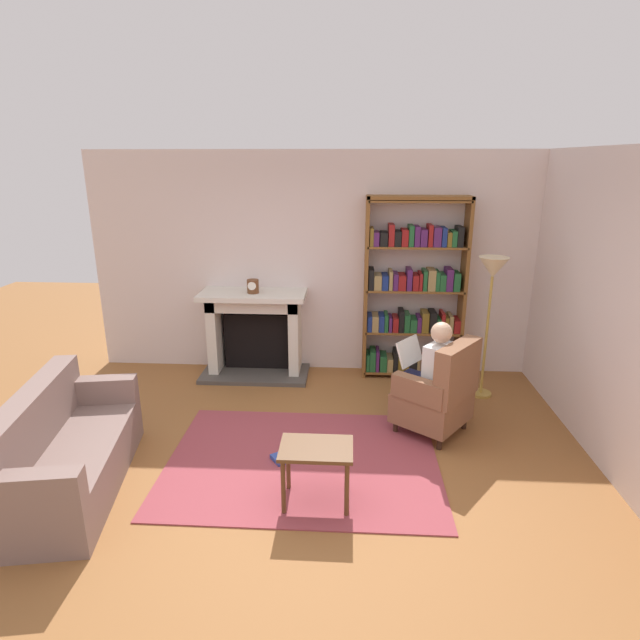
{
  "coord_description": "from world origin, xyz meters",
  "views": [
    {
      "loc": [
        0.39,
        -3.7,
        2.58
      ],
      "look_at": [
        0.1,
        1.2,
        1.05
      ],
      "focal_mm": 28.91,
      "sensor_mm": 36.0,
      "label": 1
    }
  ],
  "objects_px": {
    "bookshelf": "(414,293)",
    "armchair_reading": "(439,393)",
    "floor_lamp": "(492,280)",
    "side_table": "(316,456)",
    "sofa_floral": "(65,453)",
    "fireplace": "(255,330)",
    "seated_reader": "(429,371)",
    "mantel_clock": "(253,286)"
  },
  "relations": [
    {
      "from": "seated_reader",
      "to": "bookshelf",
      "type": "bearing_deg",
      "value": -141.88
    },
    {
      "from": "bookshelf",
      "to": "seated_reader",
      "type": "height_order",
      "value": "bookshelf"
    },
    {
      "from": "side_table",
      "to": "floor_lamp",
      "type": "height_order",
      "value": "floor_lamp"
    },
    {
      "from": "seated_reader",
      "to": "mantel_clock",
      "type": "bearing_deg",
      "value": -85.12
    },
    {
      "from": "fireplace",
      "to": "floor_lamp",
      "type": "bearing_deg",
      "value": -10.59
    },
    {
      "from": "seated_reader",
      "to": "sofa_floral",
      "type": "height_order",
      "value": "seated_reader"
    },
    {
      "from": "bookshelf",
      "to": "side_table",
      "type": "bearing_deg",
      "value": -111.05
    },
    {
      "from": "sofa_floral",
      "to": "side_table",
      "type": "xyz_separation_m",
      "value": [
        2.04,
        -0.06,
        0.09
      ]
    },
    {
      "from": "mantel_clock",
      "to": "bookshelf",
      "type": "bearing_deg",
      "value": 4.04
    },
    {
      "from": "mantel_clock",
      "to": "sofa_floral",
      "type": "relative_size",
      "value": 0.09
    },
    {
      "from": "sofa_floral",
      "to": "side_table",
      "type": "bearing_deg",
      "value": -101.63
    },
    {
      "from": "armchair_reading",
      "to": "floor_lamp",
      "type": "height_order",
      "value": "floor_lamp"
    },
    {
      "from": "armchair_reading",
      "to": "seated_reader",
      "type": "height_order",
      "value": "seated_reader"
    },
    {
      "from": "bookshelf",
      "to": "sofa_floral",
      "type": "height_order",
      "value": "bookshelf"
    },
    {
      "from": "side_table",
      "to": "armchair_reading",
      "type": "bearing_deg",
      "value": 46.13
    },
    {
      "from": "fireplace",
      "to": "sofa_floral",
      "type": "bearing_deg",
      "value": -113.95
    },
    {
      "from": "seated_reader",
      "to": "fireplace",
      "type": "bearing_deg",
      "value": -87.02
    },
    {
      "from": "fireplace",
      "to": "sofa_floral",
      "type": "height_order",
      "value": "fireplace"
    },
    {
      "from": "mantel_clock",
      "to": "sofa_floral",
      "type": "height_order",
      "value": "mantel_clock"
    },
    {
      "from": "armchair_reading",
      "to": "seated_reader",
      "type": "bearing_deg",
      "value": -90.0
    },
    {
      "from": "fireplace",
      "to": "side_table",
      "type": "xyz_separation_m",
      "value": [
        0.93,
        -2.56,
        -0.15
      ]
    },
    {
      "from": "floor_lamp",
      "to": "sofa_floral",
      "type": "bearing_deg",
      "value": -152.3
    },
    {
      "from": "floor_lamp",
      "to": "mantel_clock",
      "type": "bearing_deg",
      "value": 171.43
    },
    {
      "from": "seated_reader",
      "to": "side_table",
      "type": "distance_m",
      "value": 1.61
    },
    {
      "from": "sofa_floral",
      "to": "seated_reader",
      "type": "bearing_deg",
      "value": -79.01
    },
    {
      "from": "armchair_reading",
      "to": "side_table",
      "type": "relative_size",
      "value": 1.73
    },
    {
      "from": "bookshelf",
      "to": "sofa_floral",
      "type": "distance_m",
      "value": 4.02
    },
    {
      "from": "sofa_floral",
      "to": "floor_lamp",
      "type": "bearing_deg",
      "value": -72.17
    },
    {
      "from": "side_table",
      "to": "sofa_floral",
      "type": "bearing_deg",
      "value": 178.24
    },
    {
      "from": "bookshelf",
      "to": "armchair_reading",
      "type": "xyz_separation_m",
      "value": [
        0.11,
        -1.44,
        -0.63
      ]
    },
    {
      "from": "fireplace",
      "to": "bookshelf",
      "type": "xyz_separation_m",
      "value": [
        1.93,
        0.04,
        0.49
      ]
    },
    {
      "from": "mantel_clock",
      "to": "seated_reader",
      "type": "bearing_deg",
      "value": -32.46
    },
    {
      "from": "armchair_reading",
      "to": "side_table",
      "type": "height_order",
      "value": "armchair_reading"
    },
    {
      "from": "bookshelf",
      "to": "seated_reader",
      "type": "distance_m",
      "value": 1.43
    },
    {
      "from": "fireplace",
      "to": "armchair_reading",
      "type": "height_order",
      "value": "fireplace"
    },
    {
      "from": "mantel_clock",
      "to": "bookshelf",
      "type": "xyz_separation_m",
      "value": [
        1.92,
        0.14,
        -0.09
      ]
    },
    {
      "from": "armchair_reading",
      "to": "floor_lamp",
      "type": "xyz_separation_m",
      "value": [
        0.65,
        0.9,
        0.93
      ]
    },
    {
      "from": "armchair_reading",
      "to": "fireplace",
      "type": "bearing_deg",
      "value": -87.16
    },
    {
      "from": "mantel_clock",
      "to": "armchair_reading",
      "type": "height_order",
      "value": "mantel_clock"
    },
    {
      "from": "sofa_floral",
      "to": "floor_lamp",
      "type": "relative_size",
      "value": 1.13
    },
    {
      "from": "bookshelf",
      "to": "seated_reader",
      "type": "relative_size",
      "value": 1.92
    },
    {
      "from": "floor_lamp",
      "to": "fireplace",
      "type": "bearing_deg",
      "value": 169.41
    }
  ]
}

